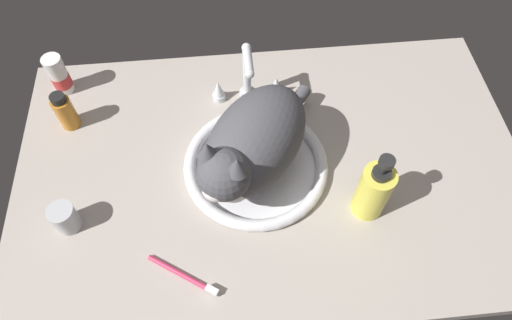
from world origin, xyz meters
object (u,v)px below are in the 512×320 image
soap_pump_bottle (373,191)px  faucet (247,80)px  cat (251,147)px  metal_jar (65,218)px  pill_bottle (59,76)px  toothbrush (185,276)px  sink_basin (256,167)px  amber_bottle (65,111)px

soap_pump_bottle → faucet: bearing=124.8°
cat → metal_jar: 40.70cm
faucet → pill_bottle: (-45.76, 7.65, -1.92)cm
faucet → pill_bottle: size_ratio=1.63×
toothbrush → sink_basin: bearing=54.9°
pill_bottle → amber_bottle: bearing=-76.3°
faucet → amber_bottle: size_ratio=1.70×
pill_bottle → toothbrush: 59.67cm
amber_bottle → metal_jar: bearing=-84.1°
metal_jar → toothbrush: size_ratio=0.47×
sink_basin → cat: cat is taller
sink_basin → amber_bottle: amber_bottle is taller
sink_basin → soap_pump_bottle: soap_pump_bottle is taller
cat → soap_pump_bottle: cat is taller
pill_bottle → amber_bottle: 11.63cm
pill_bottle → metal_jar: (5.54, -38.08, -1.69)cm
amber_bottle → pill_bottle: bearing=103.7°
pill_bottle → soap_pump_bottle: bearing=-30.5°
soap_pump_bottle → toothbrush: (-38.98, -11.51, -6.69)cm
soap_pump_bottle → metal_jar: bearing=178.0°
faucet → cat: 22.87cm
sink_basin → cat: 10.43cm
cat → sink_basin: bearing=53.6°
sink_basin → toothbrush: 28.45cm
pill_bottle → amber_bottle: (2.76, -11.29, -0.19)cm
pill_bottle → amber_bottle: pill_bottle is taller
cat → soap_pump_bottle: size_ratio=1.91×
pill_bottle → soap_pump_bottle: 79.37cm
pill_bottle → cat: bearing=-34.0°
pill_bottle → soap_pump_bottle: soap_pump_bottle is taller
pill_bottle → metal_jar: size_ratio=1.63×
pill_bottle → toothbrush: size_ratio=0.77×
cat → soap_pump_bottle: 26.21cm
amber_bottle → sink_basin: bearing=-21.8°
faucet → toothbrush: size_ratio=1.25×
metal_jar → sink_basin: bearing=13.5°
sink_basin → faucet: bearing=90.0°
cat → pill_bottle: cat is taller
soap_pump_bottle → toothbrush: size_ratio=1.36×
cat → amber_bottle: size_ratio=3.52×
cat → toothbrush: (-15.19, -21.70, -10.82)cm
amber_bottle → toothbrush: (26.65, -40.44, -4.19)cm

